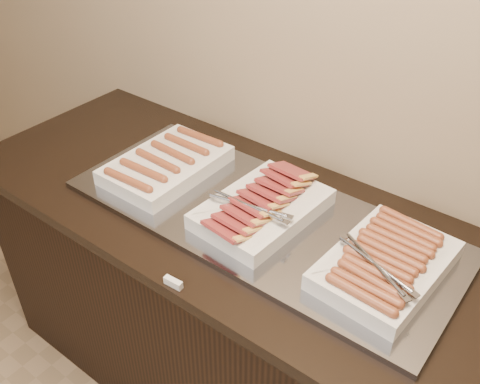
# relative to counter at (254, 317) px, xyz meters

# --- Properties ---
(counter) EXTENTS (2.06, 0.76, 0.90)m
(counter) POSITION_rel_counter_xyz_m (0.00, 0.00, 0.00)
(counter) COLOR black
(counter) RESTS_ON ground
(warming_tray) EXTENTS (1.20, 0.50, 0.02)m
(warming_tray) POSITION_rel_counter_xyz_m (0.01, 0.00, 0.46)
(warming_tray) COLOR gray
(warming_tray) RESTS_ON counter
(dish_left) EXTENTS (0.27, 0.40, 0.07)m
(dish_left) POSITION_rel_counter_xyz_m (-0.37, 0.00, 0.50)
(dish_left) COLOR silver
(dish_left) RESTS_ON warming_tray
(dish_center) EXTENTS (0.29, 0.42, 0.09)m
(dish_center) POSITION_rel_counter_xyz_m (0.02, -0.00, 0.50)
(dish_center) COLOR silver
(dish_center) RESTS_ON warming_tray
(dish_right) EXTENTS (0.28, 0.40, 0.08)m
(dish_right) POSITION_rel_counter_xyz_m (0.42, -0.00, 0.50)
(dish_right) COLOR silver
(dish_right) RESTS_ON warming_tray
(label_holder) EXTENTS (0.05, 0.02, 0.02)m
(label_holder) POSITION_rel_counter_xyz_m (-0.00, -0.36, 0.46)
(label_holder) COLOR silver
(label_holder) RESTS_ON counter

